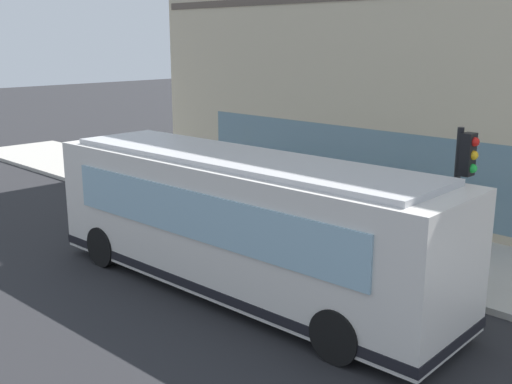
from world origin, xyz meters
TOP-DOWN VIEW (x-y plane):
  - ground at (0.00, 0.00)m, footprint 120.00×120.00m
  - sidewalk_curb at (4.67, 0.00)m, footprint 4.13×40.00m
  - building_corner at (9.89, 0.00)m, footprint 6.37×18.89m
  - city_bus_nearside at (-0.09, -1.66)m, footprint 2.92×10.13m
  - traffic_light_near_corner at (3.10, -5.14)m, footprint 0.32×0.49m
  - fire_hydrant at (3.74, -2.32)m, footprint 0.35×0.35m
  - pedestrian_near_building_entrance at (3.70, 8.14)m, footprint 0.32×0.32m
  - pedestrian_by_light_pole at (5.81, -2.54)m, footprint 0.32×0.32m

SIDE VIEW (x-z plane):
  - ground at x=0.00m, z-range 0.00..0.00m
  - sidewalk_curb at x=4.67m, z-range 0.00..0.15m
  - fire_hydrant at x=3.74m, z-range 0.14..0.88m
  - pedestrian_by_light_pole at x=5.81m, z-range 0.26..1.81m
  - pedestrian_near_building_entrance at x=3.70m, z-range 0.30..2.11m
  - city_bus_nearside at x=-0.09m, z-range 0.02..3.09m
  - traffic_light_near_corner at x=3.10m, z-range 0.85..4.38m
  - building_corner at x=9.89m, z-range -0.01..12.18m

